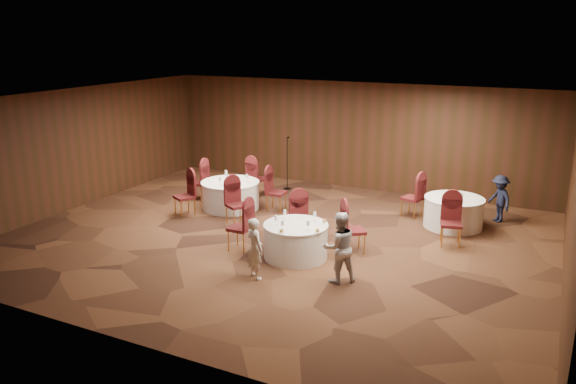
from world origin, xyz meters
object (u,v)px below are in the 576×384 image
at_px(mic_stand, 287,174).
at_px(man_c, 499,199).
at_px(table_right, 453,212).
at_px(table_left, 230,195).
at_px(woman_a, 255,248).
at_px(table_main, 296,241).
at_px(woman_b, 339,247).

xyz_separation_m(mic_stand, man_c, (6.11, -0.37, 0.13)).
xyz_separation_m(table_right, mic_stand, (-5.16, 1.28, 0.09)).
distance_m(table_left, woman_a, 4.58).
relative_size(table_main, table_right, 0.96).
bearing_deg(table_left, mic_stand, 77.36).
relative_size(table_right, mic_stand, 0.89).
bearing_deg(table_left, table_main, -37.41).
xyz_separation_m(table_left, mic_stand, (0.54, 2.39, 0.09)).
relative_size(table_left, man_c, 1.31).
relative_size(mic_stand, woman_b, 1.15).
bearing_deg(table_main, mic_stand, 118.08).
relative_size(table_main, woman_a, 1.12).
bearing_deg(man_c, mic_stand, -134.21).
bearing_deg(woman_b, table_right, -150.21).
xyz_separation_m(table_right, woman_b, (-1.40, -4.16, 0.32)).
bearing_deg(woman_a, mic_stand, -38.57).
height_order(table_right, woman_b, woman_b).
height_order(table_left, woman_b, woman_b).
bearing_deg(man_c, woman_a, -75.07).
relative_size(table_right, woman_a, 1.17).
height_order(woman_a, man_c, woman_a).
distance_m(table_main, woman_a, 1.32).
bearing_deg(table_right, man_c, 44.01).
relative_size(mic_stand, man_c, 1.34).
relative_size(table_left, mic_stand, 0.97).
xyz_separation_m(table_left, table_right, (5.70, 1.11, 0.00)).
xyz_separation_m(table_right, woman_a, (-2.91, -4.73, 0.24)).
height_order(table_left, table_right, same).
distance_m(mic_stand, man_c, 6.12).
distance_m(table_right, man_c, 1.33).
height_order(table_right, man_c, man_c).
height_order(table_main, table_left, same).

